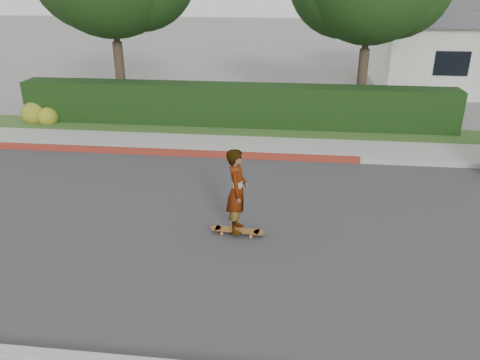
# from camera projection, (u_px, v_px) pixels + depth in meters

# --- Properties ---
(ground) EXTENTS (120.00, 120.00, 0.00)m
(ground) POSITION_uv_depth(u_px,v_px,m) (333.00, 231.00, 9.65)
(ground) COLOR slate
(ground) RESTS_ON ground
(road) EXTENTS (60.00, 8.00, 0.01)m
(road) POSITION_uv_depth(u_px,v_px,m) (333.00, 231.00, 9.65)
(road) COLOR #2D2D30
(road) RESTS_ON ground
(curb_far) EXTENTS (60.00, 0.20, 0.15)m
(curb_far) POSITION_uv_depth(u_px,v_px,m) (324.00, 159.00, 13.37)
(curb_far) COLOR #9E9E99
(curb_far) RESTS_ON ground
(curb_red_section) EXTENTS (12.00, 0.21, 0.15)m
(curb_red_section) POSITION_uv_depth(u_px,v_px,m) (154.00, 152.00, 13.90)
(curb_red_section) COLOR maroon
(curb_red_section) RESTS_ON ground
(sidewalk_far) EXTENTS (60.00, 1.60, 0.12)m
(sidewalk_far) POSITION_uv_depth(u_px,v_px,m) (323.00, 149.00, 14.19)
(sidewalk_far) COLOR gray
(sidewalk_far) RESTS_ON ground
(planting_strip) EXTENTS (60.00, 1.60, 0.10)m
(planting_strip) POSITION_uv_depth(u_px,v_px,m) (321.00, 133.00, 15.66)
(planting_strip) COLOR #2D4C1E
(planting_strip) RESTS_ON ground
(hedge) EXTENTS (15.00, 1.00, 1.50)m
(hedge) POSITION_uv_depth(u_px,v_px,m) (234.00, 106.00, 16.25)
(hedge) COLOR black
(hedge) RESTS_ON ground
(flowering_shrub) EXTENTS (1.40, 1.00, 0.90)m
(flowering_shrub) POSITION_uv_depth(u_px,v_px,m) (39.00, 115.00, 16.75)
(flowering_shrub) COLOR #2D4C19
(flowering_shrub) RESTS_ON ground
(skateboard) EXTENTS (1.14, 0.31, 0.10)m
(skateboard) POSITION_uv_depth(u_px,v_px,m) (237.00, 230.00, 9.50)
(skateboard) COLOR #CE7838
(skateboard) RESTS_ON ground
(skateboarder) EXTENTS (0.43, 0.64, 1.73)m
(skateboarder) POSITION_uv_depth(u_px,v_px,m) (237.00, 191.00, 9.15)
(skateboarder) COLOR white
(skateboarder) RESTS_ON skateboard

